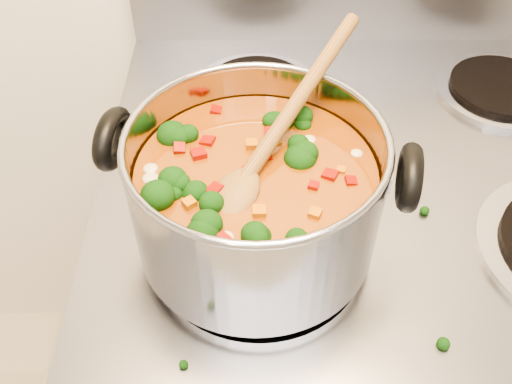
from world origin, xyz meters
TOP-DOWN VIEW (x-y plane):
  - electric_range at (0.01, 1.16)m, footprint 0.80×0.72m
  - stockpot at (-0.18, 1.02)m, footprint 0.33×0.27m
  - wooden_spoon at (-0.17, 1.04)m, footprint 0.19×0.27m
  - cooktop_crumbs at (-0.25, 1.09)m, footprint 0.30×0.39m

SIDE VIEW (x-z plane):
  - electric_range at x=0.01m, z-range -0.07..1.01m
  - cooktop_crumbs at x=-0.25m, z-range 0.92..0.93m
  - stockpot at x=-0.18m, z-range 0.93..1.09m
  - wooden_spoon at x=-0.17m, z-range 1.01..1.11m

